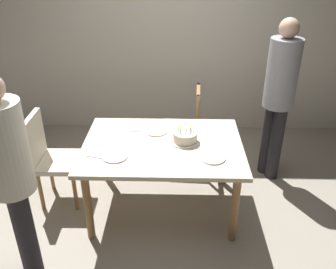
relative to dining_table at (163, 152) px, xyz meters
name	(u,v)px	position (x,y,z in m)	size (l,w,h in m)	color
ground	(163,206)	(0.00, 0.00, -0.65)	(6.40, 6.40, 0.00)	#9E9384
back_wall	(168,36)	(0.00, 1.85, 0.65)	(6.40, 0.10, 2.60)	silver
dining_table	(163,152)	(0.00, 0.00, 0.00)	(1.48, 1.08, 0.73)	beige
birthday_cake	(185,137)	(0.21, 0.05, 0.13)	(0.28, 0.28, 0.17)	silver
plate_near_celebrant	(115,157)	(-0.41, -0.24, 0.09)	(0.22, 0.22, 0.01)	white
plate_far_side	(156,131)	(-0.07, 0.24, 0.09)	(0.22, 0.22, 0.01)	white
plate_near_guest	(213,158)	(0.44, -0.24, 0.09)	(0.22, 0.22, 0.01)	white
fork_near_celebrant	(96,157)	(-0.57, -0.25, 0.09)	(0.18, 0.02, 0.01)	silver
fork_far_side	(140,131)	(-0.23, 0.25, 0.09)	(0.18, 0.02, 0.01)	silver
chair_spindle_back	(182,128)	(0.20, 0.86, -0.19)	(0.47, 0.47, 0.95)	beige
chair_upholstered	(49,155)	(-1.13, 0.11, -0.11)	(0.45, 0.45, 0.95)	beige
person_celebrant	(10,173)	(-1.03, -0.83, 0.31)	(0.32, 0.32, 1.68)	#262328
person_guest	(279,92)	(1.19, 0.63, 0.36)	(0.32, 0.32, 1.76)	#262328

